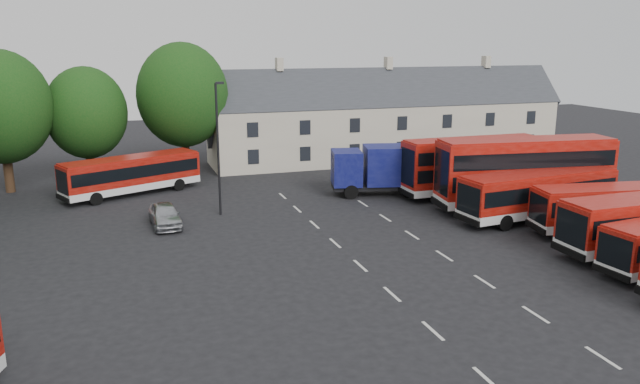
{
  "coord_description": "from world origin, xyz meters",
  "views": [
    {
      "loc": [
        -11.77,
        -26.89,
        11.61
      ],
      "look_at": [
        0.31,
        9.79,
        2.2
      ],
      "focal_mm": 35.0,
      "sensor_mm": 36.0,
      "label": 1
    }
  ],
  "objects_px": {
    "box_truck": "(390,167)",
    "bus_dd_south": "(525,170)",
    "lamppost": "(218,145)",
    "silver_car": "(165,215)"
  },
  "relations": [
    {
      "from": "bus_dd_south",
      "to": "box_truck",
      "type": "bearing_deg",
      "value": 142.14
    },
    {
      "from": "bus_dd_south",
      "to": "silver_car",
      "type": "distance_m",
      "value": 24.63
    },
    {
      "from": "lamppost",
      "to": "silver_car",
      "type": "bearing_deg",
      "value": -157.54
    },
    {
      "from": "box_truck",
      "to": "silver_car",
      "type": "height_order",
      "value": "box_truck"
    },
    {
      "from": "lamppost",
      "to": "bus_dd_south",
      "type": "bearing_deg",
      "value": -14.54
    },
    {
      "from": "lamppost",
      "to": "box_truck",
      "type": "bearing_deg",
      "value": 7.26
    },
    {
      "from": "silver_car",
      "to": "lamppost",
      "type": "xyz_separation_m",
      "value": [
        3.83,
        1.58,
        4.05
      ]
    },
    {
      "from": "bus_dd_south",
      "to": "lamppost",
      "type": "distance_m",
      "value": 21.18
    },
    {
      "from": "box_truck",
      "to": "bus_dd_south",
      "type": "bearing_deg",
      "value": -31.65
    },
    {
      "from": "bus_dd_south",
      "to": "box_truck",
      "type": "distance_m",
      "value": 9.94
    }
  ]
}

